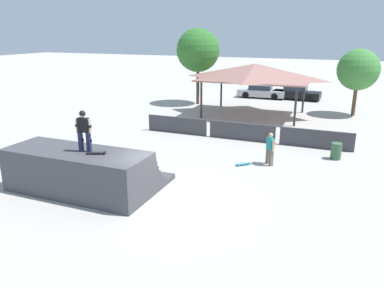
{
  "coord_description": "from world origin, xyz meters",
  "views": [
    {
      "loc": [
        6.3,
        -11.99,
        6.31
      ],
      "look_at": [
        -0.39,
        4.29,
        0.97
      ],
      "focal_mm": 35.0,
      "sensor_mm": 36.0,
      "label": 1
    }
  ],
  "objects_px": {
    "parked_car_black": "(296,93)",
    "bystander_walking": "(270,147)",
    "skater_on_deck": "(84,128)",
    "tree_far_back": "(198,50)",
    "trash_bin": "(336,151)",
    "parked_car_silver": "(261,92)",
    "skateboard_on_deck": "(97,153)",
    "tree_beside_pavilion": "(358,70)",
    "skateboard_on_ground": "(243,164)"
  },
  "relations": [
    {
      "from": "parked_car_silver",
      "to": "trash_bin",
      "type": "bearing_deg",
      "value": -67.17
    },
    {
      "from": "skater_on_deck",
      "to": "bystander_walking",
      "type": "xyz_separation_m",
      "value": [
        6.12,
        6.12,
        -1.81
      ]
    },
    {
      "from": "skater_on_deck",
      "to": "trash_bin",
      "type": "height_order",
      "value": "skater_on_deck"
    },
    {
      "from": "skateboard_on_ground",
      "to": "parked_car_silver",
      "type": "bearing_deg",
      "value": -123.84
    },
    {
      "from": "skater_on_deck",
      "to": "bystander_walking",
      "type": "relative_size",
      "value": 1.01
    },
    {
      "from": "skateboard_on_ground",
      "to": "trash_bin",
      "type": "distance_m",
      "value": 4.97
    },
    {
      "from": "tree_beside_pavilion",
      "to": "tree_far_back",
      "type": "distance_m",
      "value": 12.97
    },
    {
      "from": "bystander_walking",
      "to": "trash_bin",
      "type": "height_order",
      "value": "bystander_walking"
    },
    {
      "from": "skateboard_on_deck",
      "to": "bystander_walking",
      "type": "relative_size",
      "value": 0.48
    },
    {
      "from": "skateboard_on_deck",
      "to": "bystander_walking",
      "type": "distance_m",
      "value": 8.36
    },
    {
      "from": "parked_car_black",
      "to": "bystander_walking",
      "type": "bearing_deg",
      "value": -82.69
    },
    {
      "from": "trash_bin",
      "to": "parked_car_black",
      "type": "relative_size",
      "value": 0.19
    },
    {
      "from": "tree_far_back",
      "to": "tree_beside_pavilion",
      "type": "bearing_deg",
      "value": 0.4
    },
    {
      "from": "skateboard_on_ground",
      "to": "tree_far_back",
      "type": "bearing_deg",
      "value": -104.26
    },
    {
      "from": "skateboard_on_deck",
      "to": "tree_far_back",
      "type": "distance_m",
      "value": 20.3
    },
    {
      "from": "skater_on_deck",
      "to": "parked_car_silver",
      "type": "xyz_separation_m",
      "value": [
        1.61,
        25.01,
        -2.11
      ]
    },
    {
      "from": "skateboard_on_ground",
      "to": "skateboard_on_deck",
      "type": "bearing_deg",
      "value": 9.02
    },
    {
      "from": "skateboard_on_ground",
      "to": "parked_car_black",
      "type": "xyz_separation_m",
      "value": [
        -0.06,
        19.86,
        0.54
      ]
    },
    {
      "from": "skateboard_on_ground",
      "to": "tree_far_back",
      "type": "relative_size",
      "value": 0.11
    },
    {
      "from": "skater_on_deck",
      "to": "tree_far_back",
      "type": "bearing_deg",
      "value": 89.76
    },
    {
      "from": "skater_on_deck",
      "to": "parked_car_silver",
      "type": "relative_size",
      "value": 0.36
    },
    {
      "from": "bystander_walking",
      "to": "skateboard_on_ground",
      "type": "height_order",
      "value": "bystander_walking"
    },
    {
      "from": "tree_far_back",
      "to": "parked_car_black",
      "type": "distance_m",
      "value": 10.56
    },
    {
      "from": "tree_far_back",
      "to": "parked_car_silver",
      "type": "height_order",
      "value": "tree_far_back"
    },
    {
      "from": "trash_bin",
      "to": "bystander_walking",
      "type": "bearing_deg",
      "value": -144.61
    },
    {
      "from": "bystander_walking",
      "to": "tree_far_back",
      "type": "xyz_separation_m",
      "value": [
        -9.1,
        13.54,
        3.79
      ]
    },
    {
      "from": "trash_bin",
      "to": "parked_car_silver",
      "type": "height_order",
      "value": "parked_car_silver"
    },
    {
      "from": "parked_car_silver",
      "to": "parked_car_black",
      "type": "xyz_separation_m",
      "value": [
        3.28,
        0.39,
        -0.0
      ]
    },
    {
      "from": "skateboard_on_deck",
      "to": "tree_far_back",
      "type": "relative_size",
      "value": 0.12
    },
    {
      "from": "tree_far_back",
      "to": "parked_car_black",
      "type": "xyz_separation_m",
      "value": [
        7.87,
        5.74,
        -4.09
      ]
    },
    {
      "from": "skateboard_on_ground",
      "to": "tree_far_back",
      "type": "xyz_separation_m",
      "value": [
        -7.93,
        14.12,
        4.63
      ]
    },
    {
      "from": "bystander_walking",
      "to": "tree_far_back",
      "type": "bearing_deg",
      "value": -6.5
    },
    {
      "from": "tree_beside_pavilion",
      "to": "trash_bin",
      "type": "xyz_separation_m",
      "value": [
        -0.83,
        -11.51,
        -3.07
      ]
    },
    {
      "from": "trash_bin",
      "to": "tree_far_back",
      "type": "bearing_deg",
      "value": 136.63
    },
    {
      "from": "skater_on_deck",
      "to": "skateboard_on_ground",
      "type": "relative_size",
      "value": 2.3
    },
    {
      "from": "skateboard_on_ground",
      "to": "tree_beside_pavilion",
      "type": "height_order",
      "value": "tree_beside_pavilion"
    },
    {
      "from": "skateboard_on_deck",
      "to": "parked_car_silver",
      "type": "xyz_separation_m",
      "value": [
        0.99,
        25.12,
        -1.22
      ]
    },
    {
      "from": "skater_on_deck",
      "to": "skateboard_on_deck",
      "type": "xyz_separation_m",
      "value": [
        0.62,
        -0.11,
        -0.88
      ]
    },
    {
      "from": "skateboard_on_deck",
      "to": "skateboard_on_ground",
      "type": "relative_size",
      "value": 1.09
    },
    {
      "from": "skater_on_deck",
      "to": "trash_bin",
      "type": "relative_size",
      "value": 1.93
    },
    {
      "from": "bystander_walking",
      "to": "tree_far_back",
      "type": "relative_size",
      "value": 0.25
    },
    {
      "from": "bystander_walking",
      "to": "skateboard_on_deck",
      "type": "bearing_deg",
      "value": 98.2
    },
    {
      "from": "skateboard_on_ground",
      "to": "parked_car_silver",
      "type": "height_order",
      "value": "parked_car_silver"
    },
    {
      "from": "trash_bin",
      "to": "tree_beside_pavilion",
      "type": "bearing_deg",
      "value": 85.87
    },
    {
      "from": "skater_on_deck",
      "to": "tree_far_back",
      "type": "height_order",
      "value": "tree_far_back"
    },
    {
      "from": "tree_beside_pavilion",
      "to": "skateboard_on_ground",
      "type": "bearing_deg",
      "value": -109.34
    },
    {
      "from": "skater_on_deck",
      "to": "parked_car_black",
      "type": "relative_size",
      "value": 0.36
    },
    {
      "from": "bystander_walking",
      "to": "tree_far_back",
      "type": "distance_m",
      "value": 16.75
    },
    {
      "from": "skateboard_on_deck",
      "to": "parked_car_black",
      "type": "distance_m",
      "value": 25.89
    },
    {
      "from": "skater_on_deck",
      "to": "trash_bin",
      "type": "distance_m",
      "value": 12.49
    }
  ]
}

